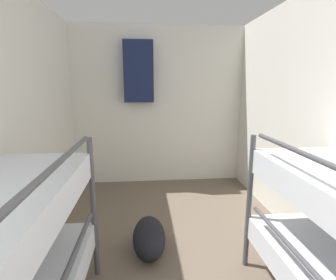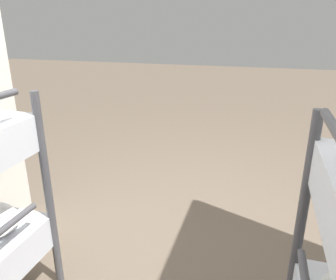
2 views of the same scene
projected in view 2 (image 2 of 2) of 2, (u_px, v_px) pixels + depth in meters
ground_plane at (185, 243)px, 2.34m from camera, size 20.00×20.00×0.00m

